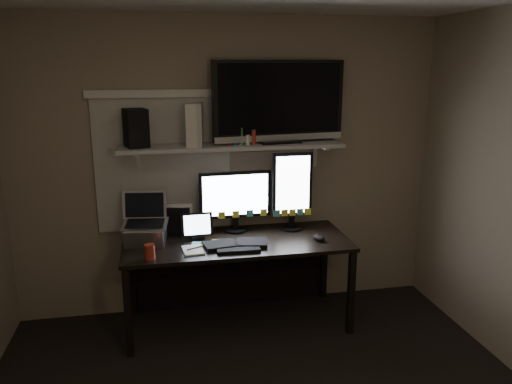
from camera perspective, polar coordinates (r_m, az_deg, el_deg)
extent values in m
plane|color=#7A6B57|center=(4.25, -3.06, 2.77)|extent=(3.60, 0.00, 3.60)
cube|color=beige|center=(4.19, -10.52, 3.06)|extent=(1.10, 0.02, 1.10)
cube|color=black|center=(4.04, -2.20, -5.74)|extent=(1.80, 0.75, 0.03)
cube|color=black|center=(4.50, -2.87, -8.58)|extent=(1.80, 0.02, 0.70)
cube|color=black|center=(3.85, -14.43, -13.23)|extent=(0.05, 0.05, 0.70)
cube|color=black|center=(4.10, 10.81, -11.22)|extent=(0.05, 0.05, 0.70)
cube|color=black|center=(4.45, -14.00, -9.27)|extent=(0.05, 0.05, 0.70)
cube|color=black|center=(4.67, 7.75, -7.81)|extent=(0.05, 0.05, 0.70)
cube|color=#A7A7A3|center=(4.04, -2.75, 5.27)|extent=(1.80, 0.35, 0.03)
cube|color=black|center=(4.18, -2.38, -1.03)|extent=(0.61, 0.09, 0.53)
cube|color=black|center=(4.22, 4.16, 0.14)|extent=(0.34, 0.07, 0.68)
cube|color=black|center=(3.91, -2.31, -5.96)|extent=(0.51, 0.21, 0.03)
ellipsoid|color=black|center=(4.05, 7.21, -5.22)|extent=(0.11, 0.14, 0.04)
cube|color=white|center=(3.84, -7.21, -6.61)|extent=(0.17, 0.22, 0.01)
cube|color=black|center=(4.06, -6.76, -3.87)|extent=(0.26, 0.12, 0.22)
cube|color=black|center=(4.19, -8.86, -3.13)|extent=(0.21, 0.14, 0.25)
cube|color=#B8B8BD|center=(4.00, -12.59, -3.11)|extent=(0.38, 0.33, 0.39)
cylinder|color=maroon|center=(3.72, -12.05, -6.70)|extent=(0.09, 0.09, 0.11)
cube|color=black|center=(4.09, 2.67, 10.26)|extent=(1.12, 0.34, 0.66)
cube|color=beige|center=(4.00, -7.01, 7.70)|extent=(0.16, 0.29, 0.33)
cube|color=black|center=(3.98, -13.56, 7.11)|extent=(0.21, 0.23, 0.30)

